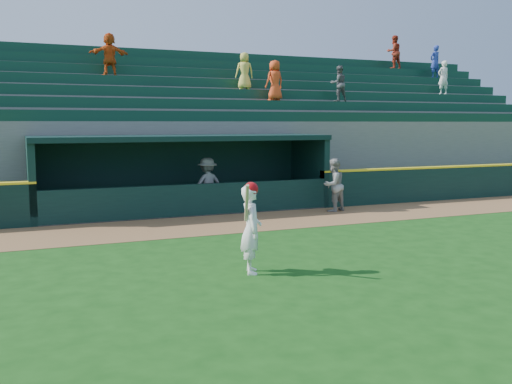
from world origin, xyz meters
TOP-DOWN VIEW (x-y plane):
  - ground at (0.00, 0.00)m, footprint 120.00×120.00m
  - warning_track at (0.00, 4.90)m, footprint 40.00×3.00m
  - field_wall_right at (12.25, 6.55)m, footprint 15.50×0.30m
  - wall_stripe_right at (12.25, 6.55)m, footprint 15.50×0.32m
  - dugout_player_front at (4.45, 5.71)m, footprint 1.00×0.88m
  - dugout_player_inside at (0.73, 7.44)m, footprint 1.22×0.83m
  - dugout at (0.00, 8.00)m, footprint 9.40×2.80m
  - stands at (-0.00, 12.56)m, footprint 34.50×6.30m
  - batter_at_plate at (-0.92, -0.35)m, footprint 0.57×0.82m

SIDE VIEW (x-z plane):
  - ground at x=0.00m, z-range 0.00..0.00m
  - warning_track at x=0.00m, z-range 0.00..0.01m
  - field_wall_right at x=12.25m, z-range 0.00..1.20m
  - dugout_player_front at x=4.45m, z-range 0.00..1.72m
  - dugout_player_inside at x=0.73m, z-range 0.00..1.73m
  - batter_at_plate at x=-0.92m, z-range 0.00..1.77m
  - wall_stripe_right at x=12.25m, z-range 1.20..1.26m
  - dugout at x=0.00m, z-range 0.13..2.59m
  - stands at x=0.00m, z-range -1.18..5.97m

